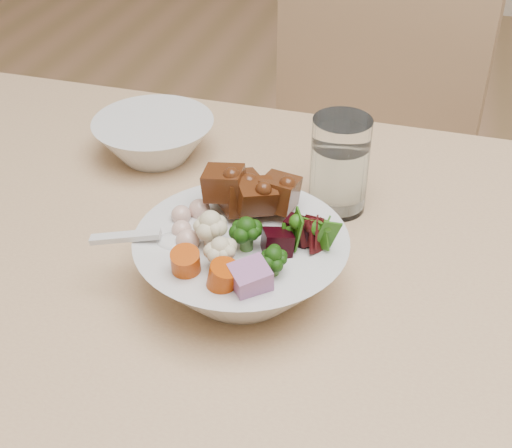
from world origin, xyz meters
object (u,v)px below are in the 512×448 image
(chair_far, at_px, (348,166))
(side_bowl, at_px, (154,139))
(food_bowl, at_px, (244,259))
(dining_table, at_px, (423,384))
(water_glass, at_px, (339,168))

(chair_far, xyz_separation_m, side_bowl, (-0.20, -0.37, 0.22))
(food_bowl, bearing_deg, side_bowl, 130.30)
(dining_table, bearing_deg, water_glass, 125.13)
(water_glass, bearing_deg, food_bowl, -110.82)
(chair_far, xyz_separation_m, water_glass, (0.04, -0.42, 0.25))
(water_glass, bearing_deg, chair_far, 95.96)
(dining_table, height_order, chair_far, chair_far)
(water_glass, bearing_deg, dining_table, -55.58)
(chair_far, height_order, water_glass, chair_far)
(food_bowl, bearing_deg, dining_table, -5.11)
(dining_table, xyz_separation_m, chair_far, (-0.17, 0.60, -0.13))
(chair_far, bearing_deg, food_bowl, -79.17)
(dining_table, height_order, water_glass, water_glass)
(chair_far, bearing_deg, side_bowl, -105.84)
(chair_far, relative_size, water_glass, 7.53)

